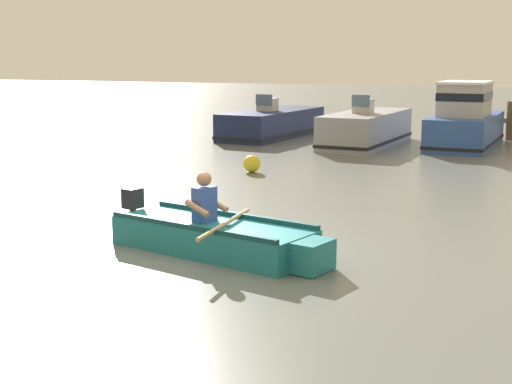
{
  "coord_description": "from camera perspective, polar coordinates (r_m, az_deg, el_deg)",
  "views": [
    {
      "loc": [
        4.47,
        -9.76,
        2.88
      ],
      "look_at": [
        0.06,
        2.06,
        0.55
      ],
      "focal_mm": 52.53,
      "sensor_mm": 36.0,
      "label": 1
    }
  ],
  "objects": [
    {
      "name": "ground_plane",
      "position": [
        11.11,
        -4.04,
        -4.59
      ],
      "size": [
        120.0,
        120.0,
        0.0
      ],
      "primitive_type": "plane",
      "color": "slate"
    },
    {
      "name": "moored_boat_grey",
      "position": [
        24.22,
        8.39,
        4.74
      ],
      "size": [
        2.16,
        5.11,
        1.63
      ],
      "color": "gray",
      "rests_on": "ground"
    },
    {
      "name": "moored_boat_blue",
      "position": [
        24.34,
        15.65,
        5.12
      ],
      "size": [
        2.14,
        4.85,
        2.06
      ],
      "color": "#2D519E",
      "rests_on": "ground"
    },
    {
      "name": "mooring_buoy",
      "position": [
        18.43,
        -0.33,
        2.16
      ],
      "size": [
        0.43,
        0.43,
        0.43
      ],
      "primitive_type": "sphere",
      "color": "yellow",
      "rests_on": "ground"
    },
    {
      "name": "moored_boat_navy",
      "position": [
        26.37,
        1.24,
        5.19
      ],
      "size": [
        2.46,
        5.35,
        1.52
      ],
      "color": "#19234C",
      "rests_on": "ground"
    },
    {
      "name": "rowboat_with_person",
      "position": [
        11.01,
        -3.04,
        -3.37
      ],
      "size": [
        3.68,
        2.2,
        1.19
      ],
      "color": "#1E727A",
      "rests_on": "ground"
    }
  ]
}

